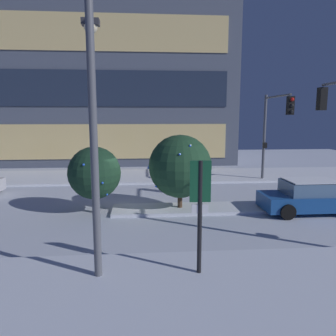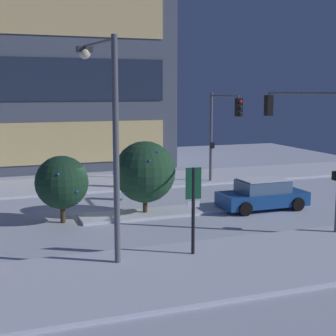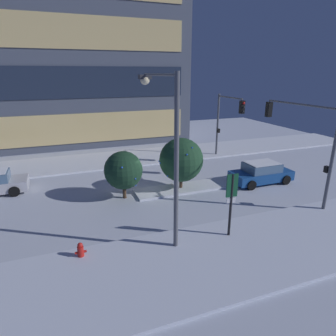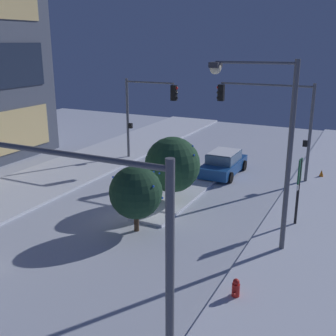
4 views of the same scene
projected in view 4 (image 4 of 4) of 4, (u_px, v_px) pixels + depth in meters
name	position (u px, v px, depth m)	size (l,w,h in m)	color
ground	(136.00, 223.00, 19.50)	(52.00, 52.00, 0.00)	silver
curb_strip_near	(314.00, 259.00, 16.10)	(52.00, 5.20, 0.14)	silver
curb_strip_far	(10.00, 195.00, 22.85)	(52.00, 5.20, 0.14)	silver
median_strip	(184.00, 193.00, 23.16)	(9.00, 1.80, 0.14)	silver
car_near	(224.00, 163.00, 26.41)	(4.43, 2.05, 1.49)	#19478C
traffic_light_corner_near_left	(80.00, 228.00, 8.83)	(0.32, 5.27, 6.11)	#565960
traffic_light_corner_far_right	(147.00, 106.00, 28.47)	(0.32, 3.97, 5.67)	#565960
traffic_light_corner_near_right	(271.00, 112.00, 24.74)	(0.32, 5.84, 5.86)	#565960
street_lamp_arched	(267.00, 129.00, 15.70)	(0.77, 3.23, 7.50)	#565960
fire_hydrant	(236.00, 290.00, 13.59)	(0.48, 0.26, 0.77)	red
parking_info_sign	(299.00, 184.00, 18.54)	(0.55, 0.12, 3.18)	black
decorated_tree_median	(136.00, 192.00, 18.15)	(2.33, 2.36, 2.98)	#473323
decorated_tree_left_of_median	(172.00, 165.00, 21.40)	(2.92, 2.86, 3.48)	#473323
construction_cone	(321.00, 174.00, 25.71)	(0.36, 0.36, 0.55)	orange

